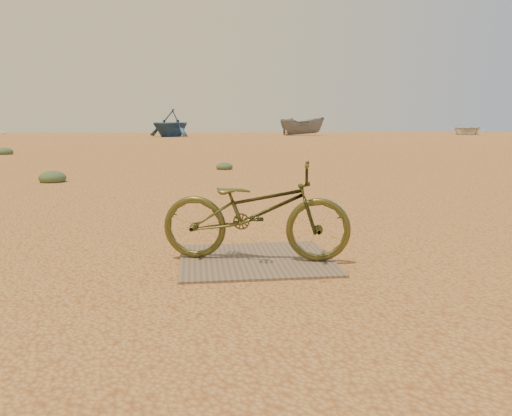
{
  "coord_description": "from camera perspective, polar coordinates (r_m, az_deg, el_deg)",
  "views": [
    {
      "loc": [
        -0.09,
        -4.15,
        1.29
      ],
      "look_at": [
        0.47,
        0.34,
        0.5
      ],
      "focal_mm": 35.0,
      "sensor_mm": 36.0,
      "label": 1
    }
  ],
  "objects": [
    {
      "name": "kale_c",
      "position": [
        22.53,
        -26.78,
        5.48
      ],
      "size": [
        0.66,
        0.66,
        0.36
      ],
      "primitive_type": "ellipsoid",
      "color": "#4E6445",
      "rests_on": "ground"
    },
    {
      "name": "bicycle",
      "position": [
        4.59,
        -0.02,
        -0.34
      ],
      "size": [
        1.83,
        0.98,
        0.91
      ],
      "primitive_type": "imported",
      "rotation": [
        0.0,
        0.0,
        1.34
      ],
      "color": "#46451E",
      "rests_on": "plywood_board"
    },
    {
      "name": "kale_a",
      "position": [
        11.72,
        -22.21,
        2.77
      ],
      "size": [
        0.57,
        0.57,
        0.32
      ],
      "primitive_type": "ellipsoid",
      "color": "#4E6445",
      "rests_on": "ground"
    },
    {
      "name": "plywood_board",
      "position": [
        4.7,
        0.0,
        -5.93
      ],
      "size": [
        1.42,
        1.23,
        0.02
      ],
      "primitive_type": "cube",
      "color": "#725E4B",
      "rests_on": "ground"
    },
    {
      "name": "kale_b",
      "position": [
        13.79,
        -3.63,
        4.43
      ],
      "size": [
        0.46,
        0.46,
        0.25
      ],
      "primitive_type": "ellipsoid",
      "color": "#4E6445",
      "rests_on": "ground"
    },
    {
      "name": "boat_far_right",
      "position": [
        57.23,
        22.93,
        8.32
      ],
      "size": [
        6.34,
        6.78,
        1.14
      ],
      "primitive_type": "imported",
      "rotation": [
        0.0,
        0.0,
        -0.59
      ],
      "color": "silver",
      "rests_on": "ground"
    },
    {
      "name": "boat_mid_right",
      "position": [
        49.4,
        5.33,
        9.28
      ],
      "size": [
        4.73,
        2.29,
        1.76
      ],
      "primitive_type": "imported",
      "rotation": [
        0.0,
        0.0,
        1.7
      ],
      "color": "slate",
      "rests_on": "ground"
    },
    {
      "name": "boat_far_left",
      "position": [
        45.34,
        -9.72,
        9.58
      ],
      "size": [
        6.0,
        6.13,
        2.45
      ],
      "primitive_type": "imported",
      "rotation": [
        0.0,
        0.0,
        -0.63
      ],
      "color": "#2C4E7B",
      "rests_on": "ground"
    },
    {
      "name": "ground",
      "position": [
        4.35,
        -5.62,
        -7.47
      ],
      "size": [
        120.0,
        120.0,
        0.0
      ],
      "primitive_type": "plane",
      "color": "tan",
      "rests_on": "ground"
    }
  ]
}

